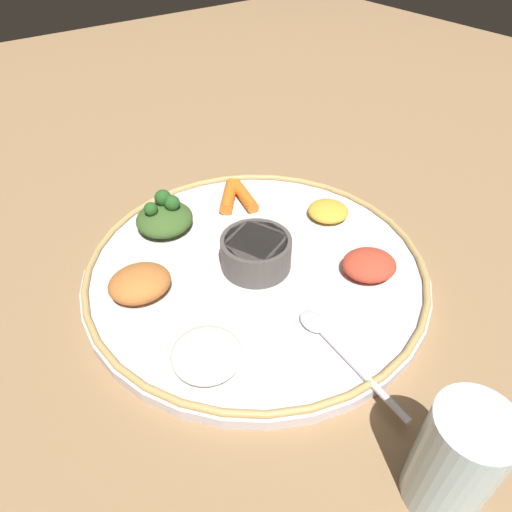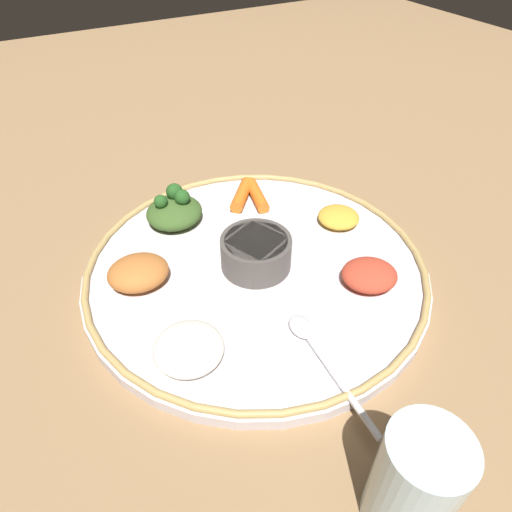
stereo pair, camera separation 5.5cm
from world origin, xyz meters
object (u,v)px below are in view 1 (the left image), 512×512
greens_pile (164,217)px  drinking_glass (453,465)px  carrot_near_spoon (242,193)px  spoon (334,343)px  center_bowl (256,252)px  carrot_outer (229,194)px

greens_pile → drinking_glass: bearing=2.1°
carrot_near_spoon → spoon: bearing=-16.5°
spoon → drinking_glass: (0.15, -0.03, 0.03)m
center_bowl → carrot_near_spoon: (-0.13, 0.07, -0.01)m
greens_pile → carrot_near_spoon: size_ratio=1.22×
drinking_glass → carrot_near_spoon: bearing=165.7°
carrot_near_spoon → carrot_outer: carrot_outer is taller
spoon → drinking_glass: 0.16m
spoon → carrot_outer: 0.29m
center_bowl → spoon: size_ratio=0.55×
carrot_outer → drinking_glass: bearing=-11.9°
carrot_near_spoon → drinking_glass: bearing=-14.3°
spoon → greens_pile: bearing=-171.4°
center_bowl → greens_pile: bearing=-158.5°
carrot_outer → greens_pile: bearing=-86.6°
spoon → carrot_outer: carrot_outer is taller
drinking_glass → greens_pile: bearing=-177.9°
greens_pile → spoon: bearing=8.6°
greens_pile → drinking_glass: drinking_glass is taller
greens_pile → carrot_outer: 0.11m
spoon → drinking_glass: size_ratio=1.40×
spoon → greens_pile: 0.28m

